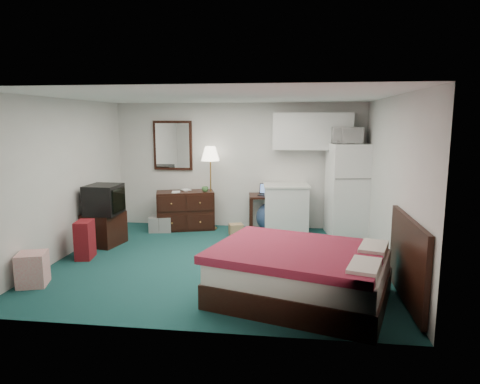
# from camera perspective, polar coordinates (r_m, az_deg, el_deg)

# --- Properties ---
(floor) EXTENTS (5.00, 4.50, 0.01)m
(floor) POSITION_cam_1_polar(r_m,az_deg,el_deg) (6.74, -2.73, -9.16)
(floor) COLOR black
(floor) RESTS_ON ground
(ceiling) EXTENTS (5.00, 4.50, 0.01)m
(ceiling) POSITION_cam_1_polar(r_m,az_deg,el_deg) (6.39, -2.91, 12.58)
(ceiling) COLOR beige
(ceiling) RESTS_ON walls
(walls) EXTENTS (5.01, 4.51, 2.50)m
(walls) POSITION_cam_1_polar(r_m,az_deg,el_deg) (6.45, -2.81, 1.42)
(walls) COLOR beige
(walls) RESTS_ON floor
(mirror) EXTENTS (0.80, 0.06, 1.00)m
(mirror) POSITION_cam_1_polar(r_m,az_deg,el_deg) (8.87, -8.94, 6.15)
(mirror) COLOR white
(mirror) RESTS_ON walls
(upper_cabinets) EXTENTS (1.50, 0.35, 0.70)m
(upper_cabinets) POSITION_cam_1_polar(r_m,az_deg,el_deg) (8.37, 9.64, 7.98)
(upper_cabinets) COLOR silver
(upper_cabinets) RESTS_ON walls
(headboard) EXTENTS (0.06, 1.56, 1.00)m
(headboard) POSITION_cam_1_polar(r_m,az_deg,el_deg) (5.41, 21.45, -8.46)
(headboard) COLOR black
(headboard) RESTS_ON walls
(dresser) EXTENTS (1.22, 0.82, 0.76)m
(dresser) POSITION_cam_1_polar(r_m,az_deg,el_deg) (8.62, -7.28, -2.42)
(dresser) COLOR black
(dresser) RESTS_ON floor
(floor_lamp) EXTENTS (0.43, 0.43, 1.66)m
(floor_lamp) POSITION_cam_1_polar(r_m,az_deg,el_deg) (8.49, -3.93, 0.51)
(floor_lamp) COLOR #C68C45
(floor_lamp) RESTS_ON floor
(desk) EXTENTS (0.65, 0.65, 0.72)m
(desk) POSITION_cam_1_polar(r_m,az_deg,el_deg) (8.43, 3.21, -2.79)
(desk) COLOR black
(desk) RESTS_ON floor
(exercise_ball) EXTENTS (0.62, 0.62, 0.59)m
(exercise_ball) POSITION_cam_1_polar(r_m,az_deg,el_deg) (8.37, 4.16, -3.36)
(exercise_ball) COLOR navy
(exercise_ball) RESTS_ON floor
(kitchen_counter) EXTENTS (0.89, 0.71, 0.91)m
(kitchen_counter) POSITION_cam_1_polar(r_m,az_deg,el_deg) (8.37, 6.12, -2.27)
(kitchen_counter) COLOR silver
(kitchen_counter) RESTS_ON floor
(fridge) EXTENTS (0.82, 0.82, 1.73)m
(fridge) POSITION_cam_1_polar(r_m,az_deg,el_deg) (8.32, 14.17, 0.32)
(fridge) COLOR white
(fridge) RESTS_ON floor
(bed) EXTENTS (2.34, 2.05, 0.63)m
(bed) POSITION_cam_1_polar(r_m,az_deg,el_deg) (5.33, 8.07, -10.82)
(bed) COLOR maroon
(bed) RESTS_ON floor
(tv_stand) EXTENTS (0.67, 0.71, 0.56)m
(tv_stand) POSITION_cam_1_polar(r_m,az_deg,el_deg) (7.89, -17.70, -4.68)
(tv_stand) COLOR black
(tv_stand) RESTS_ON floor
(suitcase) EXTENTS (0.29, 0.40, 0.60)m
(suitcase) POSITION_cam_1_polar(r_m,az_deg,el_deg) (7.21, -19.99, -5.99)
(suitcase) COLOR #5F0310
(suitcase) RESTS_ON floor
(retail_box) EXTENTS (0.44, 0.44, 0.44)m
(retail_box) POSITION_cam_1_polar(r_m,az_deg,el_deg) (6.35, -25.93, -9.23)
(retail_box) COLOR beige
(retail_box) RESTS_ON floor
(file_bin) EXTENTS (0.47, 0.39, 0.30)m
(file_bin) POSITION_cam_1_polar(r_m,az_deg,el_deg) (8.56, -10.52, -4.20)
(file_bin) COLOR gray
(file_bin) RESTS_ON floor
(cardboard_box_a) EXTENTS (0.31, 0.29, 0.22)m
(cardboard_box_a) POSITION_cam_1_polar(r_m,az_deg,el_deg) (8.16, -0.53, -5.02)
(cardboard_box_a) COLOR #A27C4E
(cardboard_box_a) RESTS_ON floor
(cardboard_box_b) EXTENTS (0.25, 0.28, 0.24)m
(cardboard_box_b) POSITION_cam_1_polar(r_m,az_deg,el_deg) (8.25, 4.57, -4.80)
(cardboard_box_b) COLOR #A27C4E
(cardboard_box_b) RESTS_ON floor
(laptop) EXTENTS (0.33, 0.28, 0.21)m
(laptop) POSITION_cam_1_polar(r_m,az_deg,el_deg) (8.28, 3.53, 0.26)
(laptop) COLOR black
(laptop) RESTS_ON desk
(crt_tv) EXTENTS (0.56, 0.61, 0.51)m
(crt_tv) POSITION_cam_1_polar(r_m,az_deg,el_deg) (7.71, -17.71, -0.94)
(crt_tv) COLOR black
(crt_tv) RESTS_ON tv_stand
(microwave) EXTENTS (0.57, 0.36, 0.37)m
(microwave) POSITION_cam_1_polar(r_m,az_deg,el_deg) (8.19, 14.05, 7.58)
(microwave) COLOR white
(microwave) RESTS_ON fridge
(book_a) EXTENTS (0.16, 0.05, 0.21)m
(book_a) POSITION_cam_1_polar(r_m,az_deg,el_deg) (8.44, -9.08, 0.64)
(book_a) COLOR #A27C4E
(book_a) RESTS_ON dresser
(book_b) EXTENTS (0.15, 0.12, 0.23)m
(book_b) POSITION_cam_1_polar(r_m,az_deg,el_deg) (8.61, -7.77, 0.90)
(book_b) COLOR #A27C4E
(book_b) RESTS_ON dresser
(mug) EXTENTS (0.17, 0.16, 0.13)m
(mug) POSITION_cam_1_polar(r_m,az_deg,el_deg) (8.45, -4.68, 0.47)
(mug) COLOR #467A41
(mug) RESTS_ON dresser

